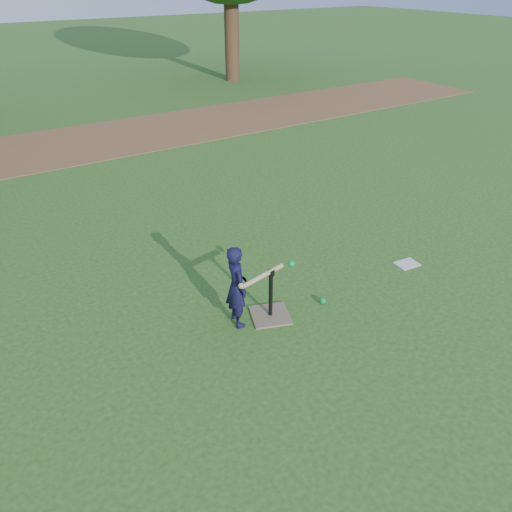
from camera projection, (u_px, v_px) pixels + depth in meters
ground at (281, 295)px, 6.08m from camera, size 80.00×80.00×0.00m
dirt_strip at (92, 141)px, 11.51m from camera, size 24.00×3.00×0.01m
child at (237, 286)px, 5.38m from camera, size 0.29×0.39×0.97m
wiffle_ball_ground at (323, 301)px, 5.91m from camera, size 0.08×0.08×0.08m
clipboard at (407, 264)px, 6.72m from camera, size 0.32×0.26×0.01m
batting_tee at (270, 308)px, 5.66m from camera, size 0.56×0.56×0.61m
swing_action at (267, 274)px, 5.35m from camera, size 0.72×0.17×0.13m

